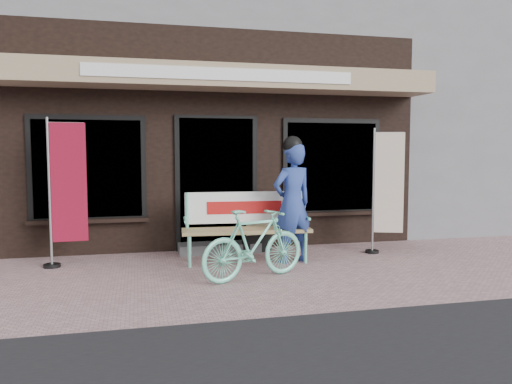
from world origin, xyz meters
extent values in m
plane|color=#B2888A|center=(0.00, 0.00, 0.00)|extent=(70.00, 70.00, 0.00)
cube|color=black|center=(0.00, 5.00, 1.80)|extent=(7.00, 6.00, 3.60)
cube|color=slate|center=(0.00, 5.00, 4.80)|extent=(7.00, 6.00, 2.40)
cube|color=tan|center=(0.00, 1.65, 2.75)|extent=(7.00, 0.80, 0.35)
cube|color=white|center=(0.00, 1.24, 2.75)|extent=(4.00, 0.02, 0.18)
cube|color=black|center=(0.00, 1.98, 1.10)|extent=(1.20, 0.06, 2.10)
cube|color=black|center=(0.00, 1.97, 1.10)|extent=(1.35, 0.04, 2.20)
cube|color=black|center=(-2.00, 1.98, 1.35)|extent=(1.60, 0.06, 1.50)
cube|color=black|center=(2.00, 1.98, 1.35)|extent=(1.60, 0.06, 1.50)
cube|color=black|center=(-2.00, 1.97, 1.35)|extent=(1.75, 0.04, 1.65)
cube|color=black|center=(2.00, 1.97, 1.35)|extent=(1.75, 0.04, 1.65)
cube|color=black|center=(-2.00, 1.92, 0.55)|extent=(1.80, 0.18, 0.06)
cube|color=black|center=(2.00, 1.92, 0.55)|extent=(1.80, 0.18, 0.06)
cube|color=#59595B|center=(0.00, 1.75, 0.07)|extent=(1.30, 0.45, 0.15)
cube|color=slate|center=(8.50, 5.50, 2.80)|extent=(10.00, 7.00, 5.60)
cylinder|color=#72DFBB|center=(-0.57, 0.80, 0.22)|extent=(0.05, 0.05, 0.44)
cylinder|color=#72DFBB|center=(-0.54, 1.22, 0.22)|extent=(0.05, 0.05, 0.44)
cylinder|color=#72DFBB|center=(1.09, 0.69, 0.22)|extent=(0.05, 0.05, 0.44)
cylinder|color=#72DFBB|center=(1.12, 1.10, 0.22)|extent=(0.05, 0.05, 0.44)
cube|color=#A18B58|center=(0.28, 0.95, 0.47)|extent=(1.90, 0.60, 0.05)
cylinder|color=#72DFBB|center=(-0.56, 1.22, 0.73)|extent=(0.05, 0.05, 0.57)
cylinder|color=#72DFBB|center=(1.14, 1.10, 0.73)|extent=(0.05, 0.05, 0.57)
cube|color=white|center=(0.29, 1.18, 0.78)|extent=(1.77, 0.17, 0.47)
cube|color=#B21414|center=(0.29, 1.15, 0.78)|extent=(1.12, 0.09, 0.19)
cylinder|color=#72DFBB|center=(-0.61, 1.01, 0.65)|extent=(0.07, 0.46, 0.04)
cylinder|color=#72DFBB|center=(1.16, 0.89, 0.65)|extent=(0.07, 0.46, 0.04)
imported|color=navy|center=(0.93, 0.80, 0.87)|extent=(0.73, 0.58, 1.74)
sphere|color=black|center=(0.93, 0.80, 1.70)|extent=(0.35, 0.35, 0.28)
imported|color=#72DFBB|center=(0.16, -0.01, 0.45)|extent=(1.55, 0.90, 0.90)
cylinder|color=gray|center=(-2.45, 1.26, 1.04)|extent=(0.04, 0.04, 2.09)
cylinder|color=gray|center=(-2.21, 1.27, 2.01)|extent=(0.48, 0.05, 0.02)
cube|color=maroon|center=(-2.19, 1.27, 1.19)|extent=(0.48, 0.06, 1.66)
cylinder|color=black|center=(-2.45, 1.26, 0.02)|extent=(0.24, 0.24, 0.05)
cylinder|color=gray|center=(2.36, 1.12, 0.99)|extent=(0.04, 0.04, 1.98)
cylinder|color=gray|center=(2.57, 1.04, 1.91)|extent=(0.43, 0.18, 0.02)
cube|color=beige|center=(2.59, 1.03, 1.13)|extent=(0.43, 0.19, 1.58)
cylinder|color=black|center=(2.36, 1.12, 0.02)|extent=(0.28, 0.28, 0.05)
cube|color=black|center=(0.58, 1.59, 0.48)|extent=(0.49, 0.17, 0.96)
cube|color=beige|center=(0.59, 1.54, 0.59)|extent=(0.40, 0.10, 0.59)
camera|label=1|loc=(-1.25, -6.09, 1.63)|focal=35.00mm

